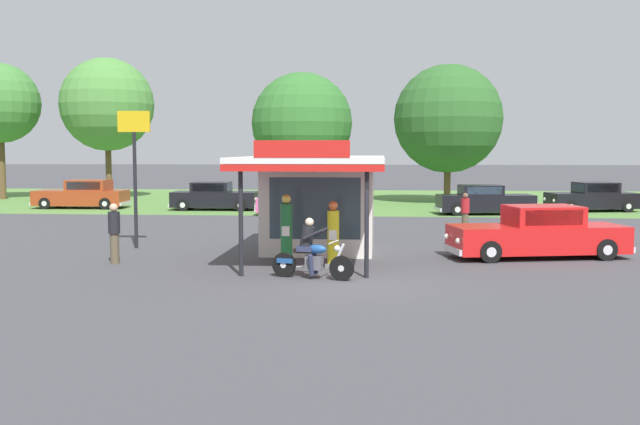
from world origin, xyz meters
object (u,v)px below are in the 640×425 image
(parked_car_back_row_far_right, at_px, (83,195))
(bystander_leaning_by_kiosk, at_px, (268,210))
(bystander_standing_back_lot, at_px, (465,212))
(roadside_pole_sign, at_px, (135,155))
(parked_car_back_row_centre, at_px, (214,197))
(bystander_strolling_foreground, at_px, (114,232))
(gas_pump_nearside, at_px, (286,233))
(featured_classic_sedan, at_px, (538,234))
(parked_car_back_row_centre_right, at_px, (592,198))
(motorcycle_with_rider, at_px, (311,254))
(parked_car_back_row_centre_left, at_px, (485,201))
(parked_car_second_row_spare, at_px, (308,202))
(gas_pump_offside, at_px, (333,237))

(parked_car_back_row_far_right, xyz_separation_m, bystander_leaning_by_kiosk, (12.39, -10.51, 0.08))
(bystander_standing_back_lot, distance_m, bystander_leaning_by_kiosk, 8.04)
(roadside_pole_sign, bearing_deg, parked_car_back_row_centre, 93.53)
(bystander_strolling_foreground, bearing_deg, gas_pump_nearside, -0.07)
(parked_car_back_row_far_right, relative_size, bystander_standing_back_lot, 3.31)
(parked_car_back_row_far_right, bearing_deg, parked_car_back_row_centre, -3.95)
(gas_pump_nearside, xyz_separation_m, parked_car_back_row_far_right, (-14.37, 19.68, -0.20))
(bystander_leaning_by_kiosk, xyz_separation_m, roadside_pole_sign, (-3.60, -5.77, 2.34))
(featured_classic_sedan, relative_size, parked_car_back_row_centre_right, 1.12)
(parked_car_back_row_centre, distance_m, parked_car_back_row_far_right, 7.83)
(motorcycle_with_rider, relative_size, parked_car_back_row_centre_left, 0.42)
(motorcycle_with_rider, relative_size, parked_car_back_row_centre_right, 0.43)
(bystander_standing_back_lot, bearing_deg, parked_car_second_row_spare, 132.96)
(motorcycle_with_rider, xyz_separation_m, parked_car_back_row_centre_right, (13.27, 21.90, 0.07))
(parked_car_second_row_spare, bearing_deg, parked_car_back_row_centre, 153.22)
(parked_car_second_row_spare, relative_size, bystander_standing_back_lot, 3.26)
(motorcycle_with_rider, distance_m, bystander_strolling_foreground, 6.27)
(gas_pump_nearside, height_order, gas_pump_offside, gas_pump_nearside)
(gas_pump_offside, bearing_deg, parked_car_back_row_far_right, 128.59)
(gas_pump_offside, distance_m, roadside_pole_sign, 8.05)
(parked_car_back_row_centre_left, xyz_separation_m, roadside_pole_sign, (-13.63, -14.11, 2.46))
(parked_car_back_row_centre_left, height_order, parked_car_second_row_spare, parked_car_back_row_centre_left)
(parked_car_back_row_centre_right, bearing_deg, gas_pump_offside, -122.75)
(parked_car_back_row_centre_left, relative_size, bystander_leaning_by_kiosk, 3.35)
(motorcycle_with_rider, distance_m, parked_car_second_row_spare, 18.41)
(parked_car_back_row_centre, xyz_separation_m, roadside_pole_sign, (0.97, -15.75, 2.45))
(bystander_standing_back_lot, xyz_separation_m, roadside_pole_sign, (-11.63, -5.36, 2.32))
(parked_car_second_row_spare, bearing_deg, bystander_standing_back_lot, -47.04)
(parked_car_back_row_centre, bearing_deg, bystander_strolling_foreground, -85.52)
(roadside_pole_sign, bearing_deg, bystander_strolling_foreground, -81.19)
(parked_car_back_row_centre_left, height_order, roadside_pole_sign, roadside_pole_sign)
(gas_pump_offside, height_order, featured_classic_sedan, gas_pump_offside)
(parked_car_second_row_spare, height_order, parked_car_back_row_centre_right, parked_car_back_row_centre_right)
(bystander_standing_back_lot, bearing_deg, roadside_pole_sign, -155.26)
(parked_car_back_row_centre_right, xyz_separation_m, bystander_leaning_by_kiosk, (-16.15, -10.77, 0.10))
(motorcycle_with_rider, height_order, bystander_standing_back_lot, bystander_standing_back_lot)
(bystander_leaning_by_kiosk, bearing_deg, bystander_strolling_foreground, -108.55)
(parked_car_back_row_centre, bearing_deg, roadside_pole_sign, -86.47)
(motorcycle_with_rider, bearing_deg, bystander_leaning_by_kiosk, 104.51)
(parked_car_back_row_centre, height_order, parked_car_back_row_centre_left, parked_car_back_row_centre)
(parked_car_back_row_centre, xyz_separation_m, parked_car_back_row_centre_right, (20.72, 0.80, 0.01))
(gas_pump_offside, relative_size, parked_car_second_row_spare, 0.36)
(gas_pump_offside, xyz_separation_m, parked_car_back_row_centre_left, (6.70, 17.51, -0.15))
(bystander_standing_back_lot, bearing_deg, bystander_leaning_by_kiosk, 177.04)
(motorcycle_with_rider, height_order, featured_classic_sedan, featured_classic_sedan)
(roadside_pole_sign, bearing_deg, parked_car_back_row_far_right, 118.34)
(parked_car_back_row_centre_left, distance_m, parked_car_back_row_far_right, 22.52)
(gas_pump_nearside, relative_size, parked_car_back_row_centre_left, 0.39)
(parked_car_second_row_spare, distance_m, bystander_leaning_by_kiosk, 7.25)
(featured_classic_sedan, relative_size, parked_car_back_row_centre, 1.16)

